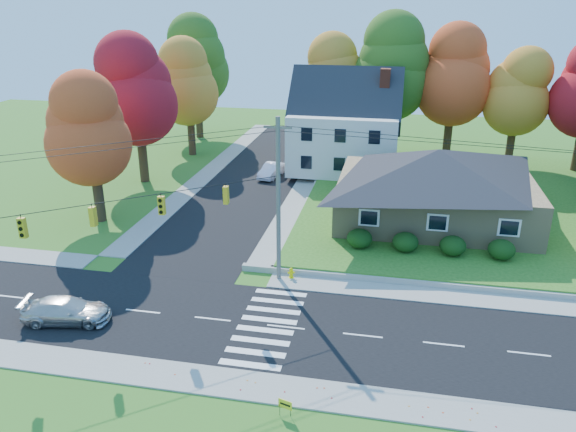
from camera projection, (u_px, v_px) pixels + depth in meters
The scene contains 22 objects.
ground at pixel (286, 327), 29.28m from camera, with size 120.00×120.00×0.00m, color #3D7923.
road_main at pixel (286, 327), 29.27m from camera, with size 90.00×8.00×0.02m, color black.
road_cross at pixel (259, 175), 54.49m from camera, with size 8.00×44.00×0.02m, color black.
sidewalk_north at pixel (302, 282), 33.83m from camera, with size 90.00×2.00×0.08m, color #9C9A90.
sidewalk_south at pixel (263, 388), 24.70m from camera, with size 90.00×2.00×0.08m, color #9C9A90.
lawn at pixel (492, 204), 45.99m from camera, with size 30.00×30.00×0.50m, color #3D7923.
ranch_house at pixel (436, 184), 41.24m from camera, with size 14.60×10.60×5.40m.
colonial_house at pixel (345, 127), 53.19m from camera, with size 10.40×8.40×9.60m.
hedge_row at pixel (429, 244), 36.44m from camera, with size 10.70×1.70×1.27m.
traffic_infrastructure at pixel (288, 226), 28.67m from camera, with size 38.10×10.66×10.00m.
tree_lot_0 at pixel (333, 79), 57.69m from camera, with size 6.72×6.72×12.51m.
tree_lot_1 at pixel (393, 68), 55.20m from camera, with size 7.84×7.84×14.60m.
tree_lot_2 at pixel (454, 75), 55.25m from camera, with size 7.28×7.28×13.56m.
tree_lot_3 at pixel (518, 92), 53.71m from camera, with size 6.16×6.16×11.47m.
tree_west_0 at pixel (90, 129), 40.76m from camera, with size 6.16×6.16×11.47m.
tree_west_1 at pixel (136, 90), 49.61m from camera, with size 7.28×7.28×13.56m.
tree_west_2 at pixel (188, 82), 58.80m from camera, with size 6.72×6.72×12.51m.
tree_west_3 at pixel (196, 61), 66.00m from camera, with size 7.84×7.84×14.60m.
silver_sedan at pixel (66, 310), 29.54m from camera, with size 1.86×4.58×1.33m, color beige.
white_car at pixel (271, 170), 53.54m from camera, with size 1.40×4.00×1.32m, color silver.
fire_hydrant at pixel (291, 273), 34.22m from camera, with size 0.42×0.33×0.74m.
yard_sign at pixel (285, 405), 22.89m from camera, with size 0.60×0.21×0.78m.
Camera 1 is at (5.07, -24.65, 16.05)m, focal length 35.00 mm.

